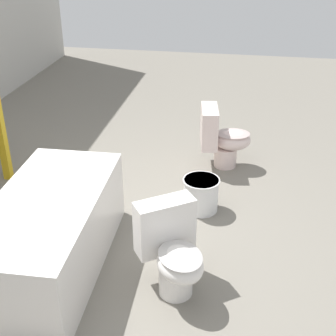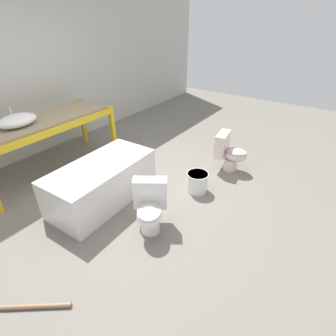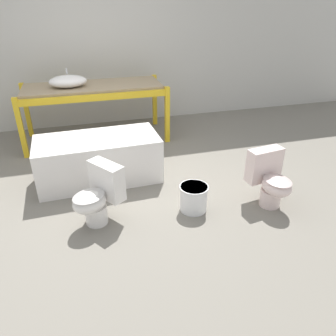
# 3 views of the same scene
# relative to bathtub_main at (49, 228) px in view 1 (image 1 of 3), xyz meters

# --- Properties ---
(ground_plane) EXTENTS (12.00, 12.00, 0.00)m
(ground_plane) POSITION_rel_bathtub_main_xyz_m (0.19, -0.15, -0.32)
(ground_plane) COLOR slate
(bathtub_main) EXTENTS (1.50, 0.74, 0.56)m
(bathtub_main) POSITION_rel_bathtub_main_xyz_m (0.00, 0.00, 0.00)
(bathtub_main) COLOR white
(bathtub_main) RESTS_ON ground_plane
(toilet_near) EXTENTS (0.41, 0.54, 0.61)m
(toilet_near) POSITION_rel_bathtub_main_xyz_m (1.75, -1.06, -0.01)
(toilet_near) COLOR silver
(toilet_near) RESTS_ON ground_plane
(toilet_far) EXTENTS (0.60, 0.56, 0.61)m
(toilet_far) POSITION_rel_bathtub_main_xyz_m (-0.08, -0.88, -0.01)
(toilet_far) COLOR white
(toilet_far) RESTS_ON ground_plane
(bucket_white) EXTENTS (0.31, 0.31, 0.29)m
(bucket_white) POSITION_rel_bathtub_main_xyz_m (0.91, -0.96, -0.17)
(bucket_white) COLOR white
(bucket_white) RESTS_ON ground_plane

